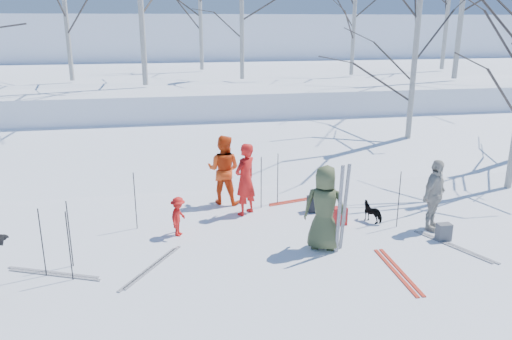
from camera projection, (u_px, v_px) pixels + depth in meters
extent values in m
plane|color=white|center=(270.00, 250.00, 10.35)|extent=(120.00, 120.00, 0.00)
cube|color=white|center=(226.00, 157.00, 16.89)|extent=(70.00, 9.49, 4.12)
cube|color=white|center=(200.00, 92.00, 26.06)|extent=(70.00, 18.00, 2.20)
cube|color=white|center=(181.00, 51.00, 45.54)|extent=(90.00, 30.00, 6.00)
imported|color=#404A2C|center=(325.00, 208.00, 10.20)|extent=(1.03, 0.88, 1.79)
imported|color=red|center=(245.00, 179.00, 12.06)|extent=(0.77, 0.75, 1.78)
imported|color=#DC4110|center=(224.00, 170.00, 12.81)|extent=(1.08, 0.99, 1.80)
imported|color=red|center=(178.00, 216.00, 10.96)|extent=(0.54, 0.66, 0.89)
imported|color=beige|center=(434.00, 195.00, 11.16)|extent=(1.02, 0.89, 1.64)
imported|color=black|center=(373.00, 212.00, 11.78)|extent=(0.53, 0.61, 0.48)
cube|color=silver|center=(339.00, 210.00, 9.94)|extent=(0.07, 0.16, 1.90)
cube|color=silver|center=(345.00, 207.00, 10.07)|extent=(0.10, 0.23, 1.89)
cylinder|color=black|center=(135.00, 201.00, 11.25)|extent=(0.02, 0.02, 1.34)
cylinder|color=black|center=(70.00, 234.00, 9.49)|extent=(0.02, 0.02, 1.34)
cylinder|color=black|center=(278.00, 179.00, 12.83)|extent=(0.02, 0.02, 1.34)
cylinder|color=black|center=(399.00, 200.00, 11.34)|extent=(0.02, 0.02, 1.34)
cylinder|color=black|center=(261.00, 183.00, 12.52)|extent=(0.02, 0.02, 1.34)
cylinder|color=black|center=(42.00, 243.00, 9.12)|extent=(0.02, 0.02, 1.34)
cylinder|color=black|center=(69.00, 246.00, 8.98)|extent=(0.02, 0.02, 1.34)
cube|color=red|center=(340.00, 216.00, 11.62)|extent=(0.32, 0.22, 0.42)
cube|color=#4E5055|center=(444.00, 232.00, 10.77)|extent=(0.30, 0.20, 0.38)
cube|color=black|center=(314.00, 204.00, 12.40)|extent=(0.34, 0.24, 0.40)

